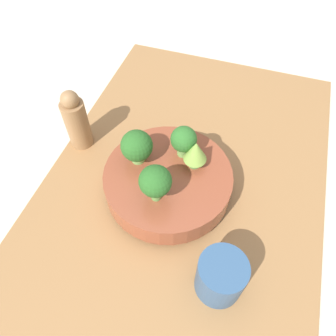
{
  "coord_description": "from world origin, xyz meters",
  "views": [
    {
      "loc": [
        -0.42,
        -0.1,
        0.66
      ],
      "look_at": [
        -0.04,
        0.03,
        0.12
      ],
      "focal_mm": 35.0,
      "sensor_mm": 36.0,
      "label": 1
    }
  ],
  "objects": [
    {
      "name": "broccoli_floret_back",
      "position": [
        -0.02,
        0.1,
        0.15
      ],
      "size": [
        0.07,
        0.07,
        0.08
      ],
      "color": "#7AB256",
      "rests_on": "bowl"
    },
    {
      "name": "ground_plane",
      "position": [
        0.0,
        0.0,
        0.0
      ],
      "size": [
        6.0,
        6.0,
        0.0
      ],
      "primitive_type": "plane",
      "color": "beige"
    },
    {
      "name": "bowl",
      "position": [
        -0.04,
        0.03,
        0.07
      ],
      "size": [
        0.27,
        0.27,
        0.07
      ],
      "color": "brown",
      "rests_on": "table"
    },
    {
      "name": "table",
      "position": [
        0.0,
        0.0,
        0.02
      ],
      "size": [
        0.94,
        0.62,
        0.03
      ],
      "color": "#9E7042",
      "rests_on": "ground_plane"
    },
    {
      "name": "cup",
      "position": [
        -0.21,
        -0.13,
        0.08
      ],
      "size": [
        0.09,
        0.09,
        0.09
      ],
      "color": "#33567F",
      "rests_on": "table"
    },
    {
      "name": "broccoli_floret_left",
      "position": [
        -0.1,
        0.03,
        0.16
      ],
      "size": [
        0.06,
        0.06,
        0.09
      ],
      "color": "#6BA34C",
      "rests_on": "bowl"
    },
    {
      "name": "broccoli_floret_right",
      "position": [
        0.02,
        0.01,
        0.15
      ],
      "size": [
        0.06,
        0.06,
        0.08
      ],
      "color": "#7AB256",
      "rests_on": "bowl"
    },
    {
      "name": "romanesco_piece_near",
      "position": [
        -0.0,
        -0.02,
        0.14
      ],
      "size": [
        0.05,
        0.05,
        0.07
      ],
      "color": "#609347",
      "rests_on": "bowl"
    },
    {
      "name": "pepper_mill",
      "position": [
        0.03,
        0.28,
        0.11
      ],
      "size": [
        0.06,
        0.06,
        0.16
      ],
      "color": "#997047",
      "rests_on": "table"
    }
  ]
}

